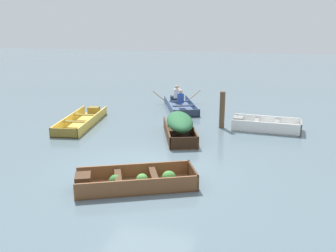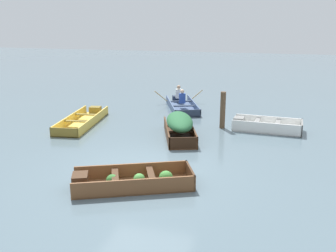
% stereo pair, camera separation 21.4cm
% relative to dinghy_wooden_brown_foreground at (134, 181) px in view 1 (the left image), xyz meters
% --- Properties ---
extents(ground_plane, '(80.00, 80.00, 0.00)m').
position_rel_dinghy_wooden_brown_foreground_xyz_m(ground_plane, '(-0.08, 0.98, -0.15)').
color(ground_plane, slate).
extents(dinghy_wooden_brown_foreground, '(3.02, 2.14, 0.40)m').
position_rel_dinghy_wooden_brown_foreground_xyz_m(dinghy_wooden_brown_foreground, '(0.00, 0.00, 0.00)').
color(dinghy_wooden_brown_foreground, brown).
rests_on(dinghy_wooden_brown_foreground, ground).
extents(skiff_dark_varnish_near_moored, '(1.77, 2.82, 0.82)m').
position_rel_dinghy_wooden_brown_foreground_xyz_m(skiff_dark_varnish_near_moored, '(0.11, 4.23, 0.31)').
color(skiff_dark_varnish_near_moored, '#4C2D19').
rests_on(skiff_dark_varnish_near_moored, ground).
extents(skiff_yellow_mid_moored, '(1.53, 3.65, 0.34)m').
position_rel_dinghy_wooden_brown_foreground_xyz_m(skiff_yellow_mid_moored, '(-3.94, 4.94, -0.04)').
color(skiff_yellow_mid_moored, '#E5BC47').
rests_on(skiff_yellow_mid_moored, ground).
extents(skiff_white_far_moored, '(2.47, 1.15, 0.42)m').
position_rel_dinghy_wooden_brown_foreground_xyz_m(skiff_white_far_moored, '(2.86, 5.89, 0.00)').
color(skiff_white_far_moored, white).
rests_on(skiff_white_far_moored, ground).
extents(rowboat_slate_blue_with_crew, '(2.68, 3.47, 0.89)m').
position_rel_dinghy_wooden_brown_foreground_xyz_m(rowboat_slate_blue_with_crew, '(-0.93, 8.65, 0.02)').
color(rowboat_slate_blue_with_crew, '#475B7F').
rests_on(rowboat_slate_blue_with_crew, ground).
extents(mooring_post, '(0.20, 0.20, 1.37)m').
position_rel_dinghy_wooden_brown_foreground_xyz_m(mooring_post, '(1.37, 5.77, 0.53)').
color(mooring_post, brown).
rests_on(mooring_post, ground).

